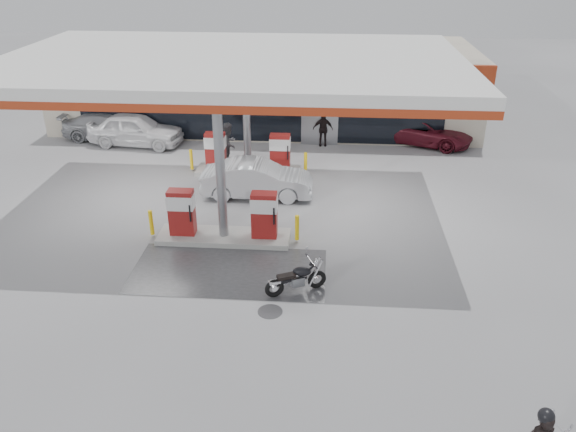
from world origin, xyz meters
name	(u,v)px	position (x,y,z in m)	size (l,w,h in m)	color
ground	(213,270)	(0.00, 0.00, 0.00)	(90.00, 90.00, 0.00)	gray
wet_patch	(229,271)	(0.50, 0.00, 0.00)	(6.00, 3.00, 0.00)	#4C4C4F
drain_cover	(270,311)	(2.00, -2.00, 0.00)	(0.70, 0.70, 0.01)	#38383A
store_building	(267,84)	(0.01, 15.94, 2.01)	(22.00, 8.22, 4.00)	beige
canopy	(232,65)	(0.00, 5.00, 5.27)	(16.00, 10.02, 5.51)	silver
pump_island_near	(223,221)	(0.00, 2.00, 0.71)	(5.14, 1.30, 1.78)	#9E9E99
pump_island_far	(248,157)	(0.00, 8.00, 0.71)	(5.14, 1.30, 1.78)	#9E9E99
parked_motorcycle	(297,279)	(2.68, -0.98, 0.43)	(1.78, 0.99, 0.98)	black
sedan_white	(136,129)	(-6.00, 11.20, 0.79)	(1.86, 4.62, 1.57)	white
attendant	(229,144)	(-0.99, 9.00, 0.96)	(0.94, 0.73, 1.93)	#4F4F53
hatchback_silver	(257,179)	(0.71, 5.60, 0.72)	(1.53, 4.37, 1.44)	#B3B7BC
parked_car_left	(109,126)	(-7.65, 12.00, 0.67)	(1.88, 4.62, 1.34)	gray
parked_car_right	(424,131)	(8.16, 12.48, 0.65)	(2.16, 4.69, 1.30)	#5B1420
biker_walking	(323,129)	(3.16, 11.80, 0.83)	(0.97, 0.40, 1.66)	black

